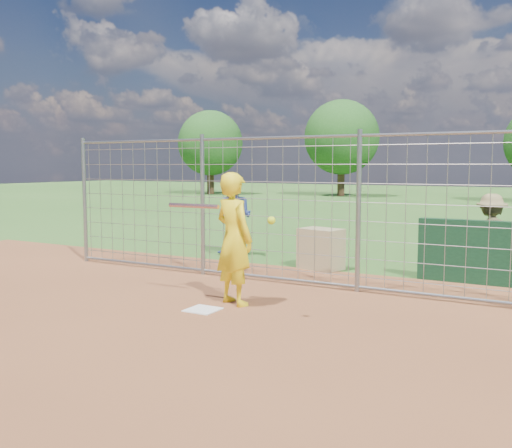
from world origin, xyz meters
The scene contains 10 objects.
ground centered at (0.00, 0.00, 0.00)m, with size 100.00×100.00×0.00m, color #2D591E.
infield_dirt centered at (0.00, -3.00, 0.01)m, with size 18.00×18.00×0.00m, color brown.
home_plate centered at (0.00, -0.20, 0.01)m, with size 0.43×0.43×0.02m, color silver.
dugout_wall centered at (3.40, 3.60, 0.55)m, with size 2.60×0.20×1.10m, color #11381E.
batter centered at (0.19, 0.33, 0.97)m, with size 0.71×0.46×1.94m, color yellow.
bystander_a centered at (-2.16, 4.21, 0.88)m, with size 0.86×0.67×1.77m, color navy.
bystander_c centered at (3.20, 4.35, 0.76)m, with size 0.99×0.57×1.53m, color olive.
equipment_bin centered at (0.20, 3.60, 0.40)m, with size 0.80×0.55×0.80m, color tan.
equipment_in_play centered at (-0.02, 0.05, 1.42)m, with size 1.94×0.42×0.20m.
backstop_fence centered at (0.00, 2.00, 1.26)m, with size 9.08×0.08×2.60m.
Camera 1 is at (4.48, -6.69, 2.04)m, focal length 40.00 mm.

